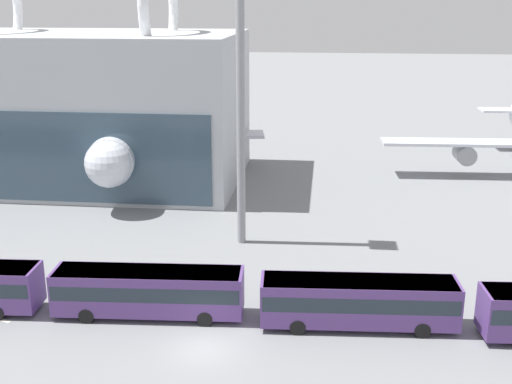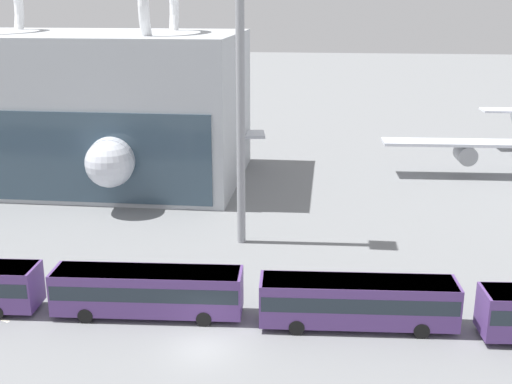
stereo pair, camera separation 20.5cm
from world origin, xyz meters
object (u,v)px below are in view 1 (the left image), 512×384
at_px(airliner_at_gate_near, 132,131).
at_px(shuttle_bus_2, 148,289).
at_px(shuttle_bus_3, 359,300).
at_px(floodlight_mast, 240,82).

height_order(airliner_at_gate_near, shuttle_bus_2, airliner_at_gate_near).
height_order(shuttle_bus_2, shuttle_bus_3, same).
relative_size(shuttle_bus_2, shuttle_bus_3, 1.00).
bearing_deg(floodlight_mast, airliner_at_gate_near, 125.85).
bearing_deg(airliner_at_gate_near, shuttle_bus_2, 8.97).
distance_m(shuttle_bus_3, floodlight_mast, 20.65).
distance_m(airliner_at_gate_near, shuttle_bus_3, 44.87).
bearing_deg(floodlight_mast, shuttle_bus_2, -107.13).
relative_size(airliner_at_gate_near, floodlight_mast, 1.50).
bearing_deg(shuttle_bus_3, floodlight_mast, 120.39).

